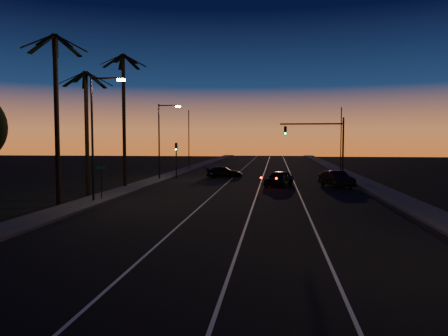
# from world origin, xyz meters

# --- Properties ---
(ground) EXTENTS (220.00, 220.00, 0.00)m
(ground) POSITION_xyz_m (0.00, 0.00, 0.00)
(ground) COLOR black
(ground) RESTS_ON ground
(road) EXTENTS (20.00, 170.00, 0.01)m
(road) POSITION_xyz_m (0.00, 30.00, 0.01)
(road) COLOR black
(road) RESTS_ON ground
(sidewalk_left) EXTENTS (2.40, 170.00, 0.16)m
(sidewalk_left) POSITION_xyz_m (-11.20, 30.00, 0.08)
(sidewalk_left) COLOR #323230
(sidewalk_left) RESTS_ON ground
(sidewalk_right) EXTENTS (2.40, 170.00, 0.16)m
(sidewalk_right) POSITION_xyz_m (11.20, 30.00, 0.08)
(sidewalk_right) COLOR #323230
(sidewalk_right) RESTS_ON ground
(lane_stripe_left) EXTENTS (0.12, 160.00, 0.01)m
(lane_stripe_left) POSITION_xyz_m (-3.00, 30.00, 0.02)
(lane_stripe_left) COLOR silver
(lane_stripe_left) RESTS_ON road
(lane_stripe_mid) EXTENTS (0.12, 160.00, 0.01)m
(lane_stripe_mid) POSITION_xyz_m (0.50, 30.00, 0.02)
(lane_stripe_mid) COLOR silver
(lane_stripe_mid) RESTS_ON road
(lane_stripe_right) EXTENTS (0.12, 160.00, 0.01)m
(lane_stripe_right) POSITION_xyz_m (4.00, 30.00, 0.02)
(lane_stripe_right) COLOR silver
(lane_stripe_right) RESTS_ON road
(palm_near) EXTENTS (4.25, 4.16, 11.53)m
(palm_near) POSITION_xyz_m (-12.60, 18.00, 7.07)
(palm_near) COLOR black
(palm_near) RESTS_ON ground
(palm_mid) EXTENTS (4.25, 4.16, 10.03)m
(palm_mid) POSITION_xyz_m (-13.20, 24.00, 6.25)
(palm_mid) COLOR black
(palm_mid) RESTS_ON ground
(palm_far) EXTENTS (4.25, 4.16, 12.53)m
(palm_far) POSITION_xyz_m (-12.20, 30.00, 7.61)
(palm_far) COLOR black
(palm_far) RESTS_ON ground
(streetlight_left_near) EXTENTS (2.55, 0.26, 9.00)m
(streetlight_left_near) POSITION_xyz_m (-10.70, 20.00, 5.32)
(streetlight_left_near) COLOR black
(streetlight_left_near) RESTS_ON ground
(streetlight_left_far) EXTENTS (2.55, 0.26, 8.50)m
(streetlight_left_far) POSITION_xyz_m (-10.69, 38.00, 5.06)
(streetlight_left_far) COLOR black
(streetlight_left_far) RESTS_ON ground
(street_sign) EXTENTS (0.70, 0.06, 2.60)m
(street_sign) POSITION_xyz_m (-10.80, 21.00, 1.66)
(street_sign) COLOR black
(street_sign) RESTS_ON ground
(signal_mast) EXTENTS (7.10, 0.41, 7.00)m
(signal_mast) POSITION_xyz_m (7.14, 39.99, 4.78)
(signal_mast) COLOR black
(signal_mast) RESTS_ON ground
(signal_post) EXTENTS (0.28, 0.37, 4.20)m
(signal_post) POSITION_xyz_m (-9.50, 39.98, 2.89)
(signal_post) COLOR black
(signal_post) RESTS_ON ground
(far_pole_left) EXTENTS (0.14, 0.14, 9.00)m
(far_pole_left) POSITION_xyz_m (-11.00, 55.00, 4.50)
(far_pole_left) COLOR black
(far_pole_left) RESTS_ON ground
(far_pole_right) EXTENTS (0.14, 0.14, 9.00)m
(far_pole_right) POSITION_xyz_m (11.00, 52.00, 4.50)
(far_pole_right) COLOR black
(far_pole_right) RESTS_ON ground
(lead_car) EXTENTS (3.40, 5.20, 1.51)m
(lead_car) POSITION_xyz_m (2.37, 32.77, 0.77)
(lead_car) COLOR black
(lead_car) RESTS_ON road
(right_car) EXTENTS (3.22, 4.93, 1.54)m
(right_car) POSITION_xyz_m (7.83, 32.68, 0.78)
(right_car) COLOR black
(right_car) RESTS_ON road
(cross_car) EXTENTS (4.87, 3.37, 1.31)m
(cross_car) POSITION_xyz_m (-4.12, 41.53, 0.67)
(cross_car) COLOR black
(cross_car) RESTS_ON road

